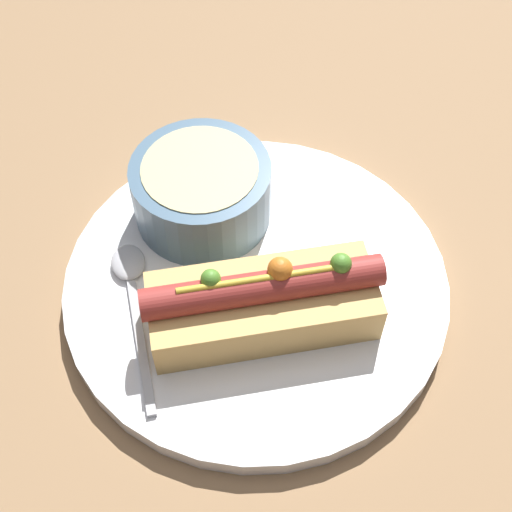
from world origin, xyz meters
TOP-DOWN VIEW (x-y plane):
  - ground_plane at (0.00, 0.00)m, footprint 4.00×4.00m
  - dinner_plate at (0.00, 0.00)m, footprint 0.30×0.30m
  - hot_dog at (-0.00, -0.04)m, footprint 0.17×0.07m
  - soup_bowl at (-0.03, 0.07)m, footprint 0.11×0.11m
  - spoon at (-0.10, 0.01)m, footprint 0.03×0.15m

SIDE VIEW (x-z plane):
  - ground_plane at x=0.00m, z-range 0.00..0.00m
  - dinner_plate at x=0.00m, z-range 0.00..0.02m
  - spoon at x=-0.10m, z-range 0.02..0.02m
  - hot_dog at x=0.00m, z-range 0.01..0.07m
  - soup_bowl at x=-0.03m, z-range 0.02..0.07m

